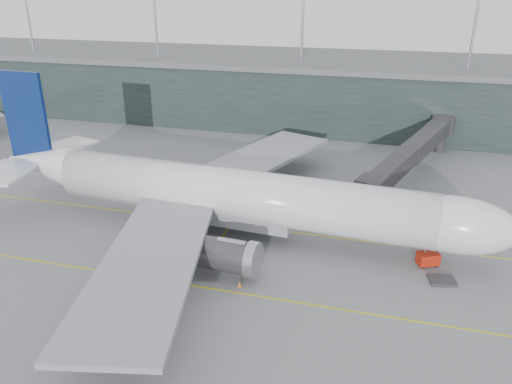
# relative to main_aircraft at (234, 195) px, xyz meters

# --- Properties ---
(ground) EXTENTS (320.00, 320.00, 0.00)m
(ground) POSITION_rel_main_aircraft_xyz_m (-6.33, 6.40, -5.72)
(ground) COLOR slate
(ground) RESTS_ON ground
(taxiline_a) EXTENTS (160.00, 0.25, 0.02)m
(taxiline_a) POSITION_rel_main_aircraft_xyz_m (-6.33, 2.40, -5.71)
(taxiline_a) COLOR gold
(taxiline_a) RESTS_ON ground
(taxiline_b) EXTENTS (160.00, 0.25, 0.02)m
(taxiline_b) POSITION_rel_main_aircraft_xyz_m (-6.33, -13.60, -5.71)
(taxiline_b) COLOR gold
(taxiline_b) RESTS_ON ground
(taxiline_lead_main) EXTENTS (0.25, 60.00, 0.02)m
(taxiline_lead_main) POSITION_rel_main_aircraft_xyz_m (-1.33, 26.40, -5.71)
(taxiline_lead_main) COLOR gold
(taxiline_lead_main) RESTS_ON ground
(terminal) EXTENTS (240.00, 36.00, 29.00)m
(terminal) POSITION_rel_main_aircraft_xyz_m (-6.33, 64.40, 1.90)
(terminal) COLOR #1D2827
(terminal) RESTS_ON ground
(main_aircraft) EXTENTS (72.65, 68.15, 20.37)m
(main_aircraft) POSITION_rel_main_aircraft_xyz_m (0.00, 0.00, 0.00)
(main_aircraft) COLOR silver
(main_aircraft) RESTS_ON ground
(jet_bridge) EXTENTS (17.85, 46.71, 7.31)m
(jet_bridge) POSITION_rel_main_aircraft_xyz_m (23.33, 31.66, -0.24)
(jet_bridge) COLOR #2A292E
(jet_bridge) RESTS_ON ground
(gse_cart) EXTENTS (2.96, 2.51, 1.72)m
(gse_cart) POSITION_rel_main_aircraft_xyz_m (25.41, -1.81, -4.76)
(gse_cart) COLOR #AB1F0C
(gse_cart) RESTS_ON ground
(baggage_dolly) EXTENTS (3.40, 2.93, 0.30)m
(baggage_dolly) POSITION_rel_main_aircraft_xyz_m (26.92, -5.17, -5.54)
(baggage_dolly) COLOR #313136
(baggage_dolly) RESTS_ON ground
(uld_a) EXTENTS (2.31, 2.02, 1.81)m
(uld_a) POSITION_rel_main_aircraft_xyz_m (-11.60, 16.80, -4.77)
(uld_a) COLOR #37383D
(uld_a) RESTS_ON ground
(uld_b) EXTENTS (2.46, 2.08, 2.03)m
(uld_b) POSITION_rel_main_aircraft_xyz_m (-8.36, 16.87, -4.65)
(uld_b) COLOR #37383D
(uld_b) RESTS_ON ground
(uld_c) EXTENTS (2.32, 2.10, 1.72)m
(uld_c) POSITION_rel_main_aircraft_xyz_m (-5.93, 17.76, -4.81)
(uld_c) COLOR #37383D
(uld_c) RESTS_ON ground
(cone_nose) EXTENTS (0.42, 0.42, 0.66)m
(cone_nose) POSITION_rel_main_aircraft_xyz_m (25.34, -0.08, -5.38)
(cone_nose) COLOR orange
(cone_nose) RESTS_ON ground
(cone_wing_stbd) EXTENTS (0.44, 0.44, 0.71)m
(cone_wing_stbd) POSITION_rel_main_aircraft_xyz_m (4.52, -12.34, -5.36)
(cone_wing_stbd) COLOR orange
(cone_wing_stbd) RESTS_ON ground
(cone_wing_port) EXTENTS (0.40, 0.40, 0.64)m
(cone_wing_port) POSITION_rel_main_aircraft_xyz_m (4.76, 18.97, -5.40)
(cone_wing_port) COLOR orange
(cone_wing_port) RESTS_ON ground
(cone_tail) EXTENTS (0.41, 0.41, 0.66)m
(cone_tail) POSITION_rel_main_aircraft_xyz_m (-13.08, -5.71, -5.39)
(cone_tail) COLOR #EE470D
(cone_tail) RESTS_ON ground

